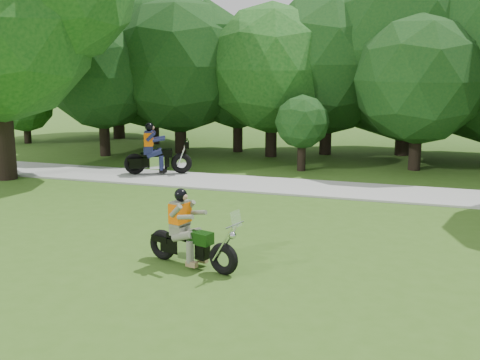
# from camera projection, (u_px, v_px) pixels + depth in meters

# --- Properties ---
(ground) EXTENTS (100.00, 100.00, 0.00)m
(ground) POSITION_uv_depth(u_px,v_px,m) (263.00, 286.00, 10.66)
(ground) COLOR #39621C
(ground) RESTS_ON ground
(walkway) EXTENTS (60.00, 2.20, 0.06)m
(walkway) POSITION_uv_depth(u_px,v_px,m) (332.00, 189.00, 18.12)
(walkway) COLOR #A8A8A3
(walkway) RESTS_ON ground
(tree_line) EXTENTS (40.18, 10.95, 7.91)m
(tree_line) POSITION_uv_depth(u_px,v_px,m) (413.00, 61.00, 23.01)
(tree_line) COLOR black
(tree_line) RESTS_ON ground
(chopper_motorcycle) EXTENTS (2.09, 0.96, 1.52)m
(chopper_motorcycle) POSITION_uv_depth(u_px,v_px,m) (188.00, 238.00, 11.59)
(chopper_motorcycle) COLOR black
(chopper_motorcycle) RESTS_ON ground
(touring_motorcycle) EXTENTS (2.17, 1.33, 1.74)m
(touring_motorcycle) POSITION_uv_depth(u_px,v_px,m) (154.00, 155.00, 20.15)
(touring_motorcycle) COLOR black
(touring_motorcycle) RESTS_ON walkway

